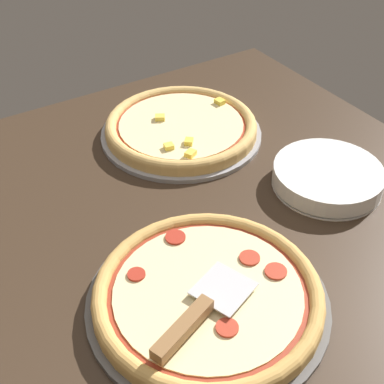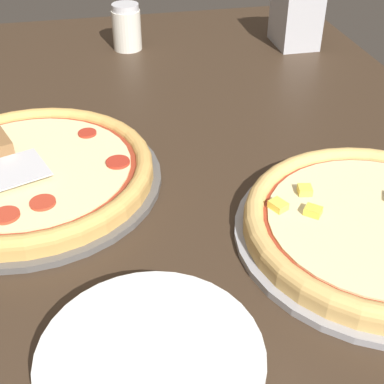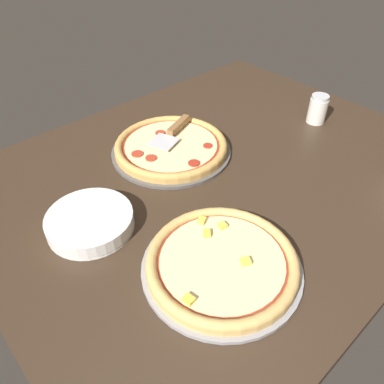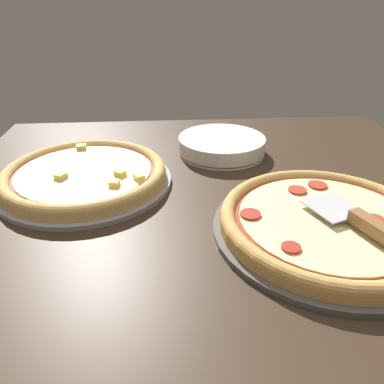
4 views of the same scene
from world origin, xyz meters
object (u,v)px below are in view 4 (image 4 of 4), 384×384
(pizza_back, at_px, (85,174))
(serving_spatula, at_px, (371,227))
(plate_stack, at_px, (222,145))
(pizza_front, at_px, (327,221))

(pizza_back, distance_m, serving_spatula, 0.55)
(plate_stack, bearing_deg, pizza_front, -161.28)
(pizza_back, height_order, plate_stack, same)
(pizza_front, xyz_separation_m, plate_stack, (0.37, 0.13, -0.00))
(serving_spatula, height_order, plate_stack, serving_spatula)
(pizza_front, relative_size, plate_stack, 1.65)
(serving_spatula, bearing_deg, pizza_back, 60.48)
(serving_spatula, bearing_deg, pizza_front, 37.88)
(pizza_back, xyz_separation_m, serving_spatula, (-0.27, -0.48, 0.02))
(plate_stack, bearing_deg, pizza_back, 115.69)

